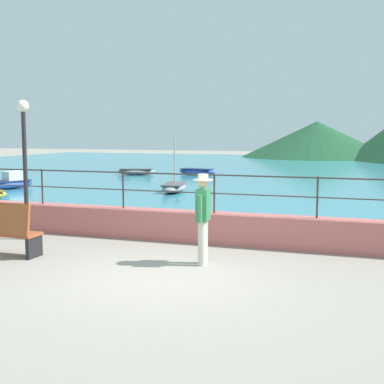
{
  "coord_description": "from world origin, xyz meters",
  "views": [
    {
      "loc": [
        3.42,
        -8.26,
        2.55
      ],
      "look_at": [
        -0.71,
        3.7,
        1.1
      ],
      "focal_mm": 49.45,
      "sensor_mm": 36.0,
      "label": 1
    }
  ],
  "objects_px": {
    "boat_4": "(197,171)",
    "person_walking": "(203,214)",
    "boat_2": "(10,183)",
    "boat_1": "(174,187)",
    "boat_0": "(136,171)",
    "lamp_post": "(24,147)"
  },
  "relations": [
    {
      "from": "boat_2",
      "to": "boat_0",
      "type": "bearing_deg",
      "value": 76.47
    },
    {
      "from": "boat_2",
      "to": "boat_4",
      "type": "relative_size",
      "value": 1.02
    },
    {
      "from": "boat_2",
      "to": "boat_1",
      "type": "bearing_deg",
      "value": 8.83
    },
    {
      "from": "boat_0",
      "to": "boat_2",
      "type": "distance_m",
      "value": 8.86
    },
    {
      "from": "person_walking",
      "to": "lamp_post",
      "type": "distance_m",
      "value": 4.93
    },
    {
      "from": "boat_4",
      "to": "person_walking",
      "type": "bearing_deg",
      "value": -71.15
    },
    {
      "from": "boat_1",
      "to": "person_walking",
      "type": "bearing_deg",
      "value": -66.33
    },
    {
      "from": "person_walking",
      "to": "lamp_post",
      "type": "bearing_deg",
      "value": 168.85
    },
    {
      "from": "boat_1",
      "to": "lamp_post",
      "type": "bearing_deg",
      "value": -89.61
    },
    {
      "from": "lamp_post",
      "to": "boat_4",
      "type": "height_order",
      "value": "lamp_post"
    },
    {
      "from": "boat_1",
      "to": "boat_2",
      "type": "distance_m",
      "value": 7.39
    },
    {
      "from": "boat_1",
      "to": "boat_2",
      "type": "bearing_deg",
      "value": -171.17
    },
    {
      "from": "lamp_post",
      "to": "boat_4",
      "type": "relative_size",
      "value": 1.36
    },
    {
      "from": "boat_2",
      "to": "person_walking",
      "type": "bearing_deg",
      "value": -38.85
    },
    {
      "from": "boat_2",
      "to": "boat_4",
      "type": "height_order",
      "value": "boat_2"
    },
    {
      "from": "person_walking",
      "to": "boat_1",
      "type": "distance_m",
      "value": 11.86
    },
    {
      "from": "person_walking",
      "to": "boat_1",
      "type": "bearing_deg",
      "value": 113.67
    },
    {
      "from": "boat_1",
      "to": "boat_4",
      "type": "relative_size",
      "value": 1.0
    },
    {
      "from": "boat_0",
      "to": "boat_4",
      "type": "bearing_deg",
      "value": 19.16
    },
    {
      "from": "person_walking",
      "to": "boat_4",
      "type": "distance_m",
      "value": 20.6
    },
    {
      "from": "person_walking",
      "to": "boat_4",
      "type": "bearing_deg",
      "value": 108.85
    },
    {
      "from": "boat_1",
      "to": "boat_0",
      "type": "bearing_deg",
      "value": 124.96
    }
  ]
}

